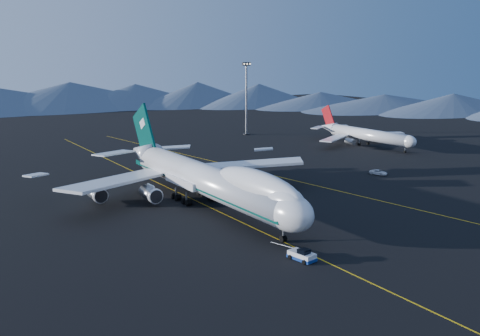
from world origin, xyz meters
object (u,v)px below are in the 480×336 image
boeing_747 (206,179)px  floodlight_mast (246,98)px  pushback_tug (302,256)px  second_jet (365,134)px  service_van (379,172)px

boeing_747 → floodlight_mast: floodlight_mast is taller
boeing_747 → pushback_tug: (-2.57, -34.62, -5.20)m
second_jet → service_van: bearing=-115.4°
pushback_tug → floodlight_mast: (67.25, 117.16, 13.89)m
service_van → floodlight_mast: bearing=66.3°
boeing_747 → pushback_tug: size_ratio=15.23×
pushback_tug → boeing_747: bearing=76.4°
boeing_747 → floodlight_mast: bearing=51.9°
pushback_tug → floodlight_mast: bearing=50.8°
service_van → floodlight_mast: floodlight_mast is taller
pushback_tug → second_jet: size_ratio=0.11×
pushback_tug → second_jet: (87.91, 72.55, 3.28)m
second_jet → floodlight_mast: (-20.66, 44.61, 10.61)m
pushback_tug → service_van: size_ratio=1.01×
second_jet → floodlight_mast: floodlight_mast is taller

